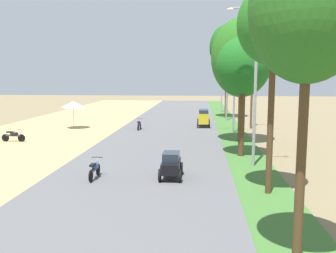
# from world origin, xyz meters

# --- Properties ---
(parked_motorbike_fifth) EXTENTS (1.80, 0.54, 0.94)m
(parked_motorbike_fifth) POSITION_xyz_m (-10.92, 22.53, 0.55)
(parked_motorbike_fifth) COLOR black
(parked_motorbike_fifth) RESTS_ON dirt_shoulder
(vendor_umbrella) EXTENTS (2.20, 2.20, 2.52)m
(vendor_umbrella) POSITION_xyz_m (-8.82, 29.85, 2.31)
(vendor_umbrella) COLOR #99999E
(vendor_umbrella) RESTS_ON dirt_shoulder
(median_tree_nearest) EXTENTS (2.85, 2.85, 8.30)m
(median_tree_nearest) POSITION_xyz_m (5.44, 5.58, 6.50)
(median_tree_nearest) COLOR #4C351E
(median_tree_nearest) RESTS_ON median_strip
(median_tree_second) EXTENTS (2.93, 2.93, 8.55)m
(median_tree_second) POSITION_xyz_m (5.77, 11.57, 6.91)
(median_tree_second) COLOR #4C351E
(median_tree_second) RESTS_ON median_strip
(median_tree_third) EXTENTS (3.22, 3.22, 7.18)m
(median_tree_third) POSITION_xyz_m (5.42, 18.94, 5.48)
(median_tree_third) COLOR #4C351E
(median_tree_third) RESTS_ON median_strip
(median_tree_fourth) EXTENTS (4.47, 4.47, 9.08)m
(median_tree_fourth) POSITION_xyz_m (5.89, 24.06, 6.24)
(median_tree_fourth) COLOR #4C351E
(median_tree_fourth) RESTS_ON median_strip
(median_tree_fifth) EXTENTS (4.07, 4.07, 10.73)m
(median_tree_fifth) POSITION_xyz_m (5.95, 40.35, 8.15)
(median_tree_fifth) COLOR #4C351E
(median_tree_fifth) RESTS_ON median_strip
(streetlamp_near) EXTENTS (3.16, 0.20, 8.50)m
(streetlamp_near) POSITION_xyz_m (5.80, 16.31, 4.91)
(streetlamp_near) COLOR gray
(streetlamp_near) RESTS_ON median_strip
(streetlamp_mid) EXTENTS (3.16, 0.20, 7.46)m
(streetlamp_mid) POSITION_xyz_m (5.80, 28.54, 4.38)
(streetlamp_mid) COLOR gray
(streetlamp_mid) RESTS_ON median_strip
(streetlamp_far) EXTENTS (3.16, 0.20, 7.55)m
(streetlamp_far) POSITION_xyz_m (5.80, 37.56, 4.43)
(streetlamp_far) COLOR gray
(streetlamp_far) RESTS_ON median_strip
(streetlamp_farthest) EXTENTS (3.16, 0.20, 7.79)m
(streetlamp_farthest) POSITION_xyz_m (5.80, 47.25, 4.55)
(streetlamp_farthest) COLOR gray
(streetlamp_farthest) RESTS_ON median_strip
(utility_pole_near) EXTENTS (1.80, 0.20, 9.22)m
(utility_pole_near) POSITION_xyz_m (7.71, 31.66, 4.80)
(utility_pole_near) COLOR brown
(utility_pole_near) RESTS_ON ground
(car_hatchback_black) EXTENTS (1.04, 2.00, 1.23)m
(car_hatchback_black) POSITION_xyz_m (1.55, 13.51, 0.75)
(car_hatchback_black) COLOR black
(car_hatchback_black) RESTS_ON road_strip
(car_van_yellow) EXTENTS (1.19, 2.41, 1.67)m
(car_van_yellow) POSITION_xyz_m (3.25, 31.88, 1.02)
(car_van_yellow) COLOR gold
(car_van_yellow) RESTS_ON road_strip
(motorbike_ahead_second) EXTENTS (0.54, 1.80, 0.94)m
(motorbike_ahead_second) POSITION_xyz_m (-2.07, 13.10, 0.57)
(motorbike_ahead_second) COLOR black
(motorbike_ahead_second) RESTS_ON road_strip
(motorbike_ahead_third) EXTENTS (0.54, 1.80, 0.94)m
(motorbike_ahead_third) POSITION_xyz_m (-2.60, 29.53, 0.57)
(motorbike_ahead_third) COLOR black
(motorbike_ahead_third) RESTS_ON road_strip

